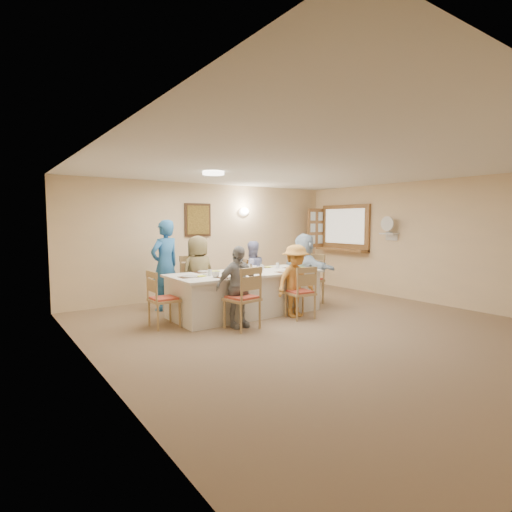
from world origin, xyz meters
TOP-DOWN VIEW (x-y plane):
  - ground at (0.00, 0.00)m, footprint 7.00×7.00m
  - room_walls at (0.00, 0.00)m, footprint 7.00×7.00m
  - wall_picture at (-0.30, 3.46)m, footprint 0.62×0.05m
  - wall_sconce at (0.90, 3.44)m, footprint 0.26×0.09m
  - ceiling_light at (-1.00, 1.50)m, footprint 0.36×0.36m
  - serving_hatch at (3.21, 2.40)m, footprint 0.06×1.50m
  - hatch_sill at (3.09, 2.40)m, footprint 0.30×1.50m
  - shutter_door at (2.95, 3.16)m, footprint 0.55×0.04m
  - fan_shelf at (3.13, 1.05)m, footprint 0.22×0.36m
  - desk_fan at (3.10, 1.05)m, footprint 0.30×0.30m
  - dining_table at (-0.36, 1.50)m, footprint 2.76×1.17m
  - chair_back_left at (-0.96, 2.30)m, footprint 0.53×0.53m
  - chair_back_right at (0.24, 2.30)m, footprint 0.48×0.48m
  - chair_front_left at (-0.96, 0.70)m, footprint 0.53×0.53m
  - chair_front_right at (0.24, 0.70)m, footprint 0.49×0.49m
  - chair_left_end at (-1.91, 1.50)m, footprint 0.44×0.44m
  - chair_right_end at (1.19, 1.50)m, footprint 0.55×0.55m
  - diner_back_left at (-0.96, 2.18)m, footprint 0.77×0.58m
  - diner_back_right at (0.24, 2.18)m, footprint 0.76×0.66m
  - diner_front_left at (-0.96, 0.82)m, footprint 0.78×0.38m
  - diner_front_right at (0.24, 0.82)m, footprint 0.87×0.57m
  - diner_right_end at (1.06, 1.50)m, footprint 1.34×0.46m
  - caregiver at (-1.41, 2.65)m, footprint 0.85×0.75m
  - placemat_fl at (-0.96, 1.08)m, footprint 0.37×0.27m
  - plate_fl at (-0.96, 1.08)m, footprint 0.25×0.25m
  - napkin_fl at (-0.78, 1.03)m, footprint 0.14×0.14m
  - placemat_fr at (0.24, 1.08)m, footprint 0.34×0.26m
  - plate_fr at (0.24, 1.08)m, footprint 0.26×0.26m
  - napkin_fr at (0.42, 1.03)m, footprint 0.13×0.13m
  - placemat_bl at (-0.96, 1.92)m, footprint 0.37×0.28m
  - plate_bl at (-0.96, 1.92)m, footprint 0.25×0.25m
  - napkin_bl at (-0.78, 1.87)m, footprint 0.14×0.14m
  - placemat_br at (0.24, 1.92)m, footprint 0.37×0.27m
  - plate_br at (0.24, 1.92)m, footprint 0.22×0.22m
  - napkin_br at (0.42, 1.87)m, footprint 0.15×0.15m
  - placemat_le at (-1.46, 1.50)m, footprint 0.34×0.25m
  - plate_le at (-1.46, 1.50)m, footprint 0.26×0.26m
  - napkin_le at (-1.28, 1.45)m, footprint 0.14×0.14m
  - placemat_re at (0.76, 1.50)m, footprint 0.35×0.26m
  - plate_re at (0.76, 1.50)m, footprint 0.23×0.23m
  - napkin_re at (0.94, 1.45)m, footprint 0.15×0.15m
  - teacup_a at (-1.14, 1.21)m, footprint 0.14×0.14m
  - teacup_b at (0.04, 1.99)m, footprint 0.14×0.14m
  - bowl_a at (-0.60, 1.22)m, footprint 0.37×0.37m
  - bowl_b at (-0.04, 1.78)m, footprint 0.21×0.21m
  - condiment_ketchup at (-0.42, 1.54)m, footprint 0.13×0.13m
  - condiment_brown at (-0.28, 1.56)m, footprint 0.13×0.13m
  - condiment_malt at (-0.27, 1.47)m, footprint 0.14×0.14m
  - drinking_glass at (-0.51, 1.55)m, footprint 0.06×0.06m

SIDE VIEW (x-z plane):
  - ground at x=0.00m, z-range 0.00..0.00m
  - dining_table at x=-0.36m, z-range 0.00..0.76m
  - chair_back_right at x=0.24m, z-range 0.00..0.89m
  - chair_left_end at x=-1.91m, z-range 0.00..0.91m
  - chair_front_right at x=0.24m, z-range 0.00..0.91m
  - chair_front_left at x=-0.96m, z-range 0.00..0.98m
  - chair_right_end at x=1.19m, z-range 0.00..1.01m
  - chair_back_left at x=-0.96m, z-range 0.00..1.03m
  - diner_front_right at x=0.24m, z-range 0.00..1.27m
  - diner_back_right at x=0.24m, z-range 0.00..1.27m
  - diner_front_left at x=-0.96m, z-range 0.00..1.29m
  - diner_back_left at x=-0.96m, z-range 0.00..1.41m
  - diner_right_end at x=1.06m, z-range 0.00..1.43m
  - placemat_fl at x=-0.96m, z-range 0.76..0.77m
  - placemat_fr at x=0.24m, z-range 0.76..0.77m
  - placemat_bl at x=-0.96m, z-range 0.76..0.77m
  - placemat_br at x=0.24m, z-range 0.76..0.77m
  - placemat_le at x=-1.46m, z-range 0.76..0.77m
  - placemat_re at x=0.76m, z-range 0.76..0.77m
  - napkin_fl at x=-0.78m, z-range 0.77..0.77m
  - napkin_fr at x=0.42m, z-range 0.77..0.77m
  - napkin_bl at x=-0.78m, z-range 0.77..0.77m
  - napkin_br at x=0.42m, z-range 0.77..0.77m
  - napkin_le at x=-1.28m, z-range 0.77..0.77m
  - napkin_re at x=0.94m, z-range 0.77..0.77m
  - plate_fl at x=-0.96m, z-range 0.77..0.78m
  - plate_fr at x=0.24m, z-range 0.76..0.78m
  - plate_bl at x=-0.96m, z-range 0.77..0.78m
  - plate_br at x=0.24m, z-range 0.77..0.78m
  - plate_le at x=-1.46m, z-range 0.76..0.78m
  - plate_re at x=0.76m, z-range 0.77..0.78m
  - bowl_a at x=-0.60m, z-range 0.76..0.82m
  - bowl_b at x=-0.04m, z-range 0.76..0.83m
  - teacup_b at x=0.04m, z-range 0.76..0.84m
  - teacup_a at x=-1.14m, z-range 0.76..0.85m
  - drinking_glass at x=-0.51m, z-range 0.77..0.87m
  - condiment_malt at x=-0.27m, z-range 0.76..0.90m
  - caregiver at x=-1.41m, z-range 0.00..1.70m
  - condiment_brown at x=-0.28m, z-range 0.76..0.98m
  - condiment_ketchup at x=-0.42m, z-range 0.76..0.98m
  - hatch_sill at x=3.09m, z-range 0.95..1.00m
  - fan_shelf at x=3.13m, z-range 1.39..1.41m
  - serving_hatch at x=3.21m, z-range 0.92..2.08m
  - shutter_door at x=2.95m, z-range 1.00..2.00m
  - room_walls at x=0.00m, z-range -1.99..5.01m
  - desk_fan at x=3.10m, z-range 1.41..1.69m
  - wall_picture at x=-0.30m, z-range 1.34..2.06m
  - wall_sconce at x=0.90m, z-range 1.81..1.99m
  - ceiling_light at x=-1.00m, z-range 2.45..2.50m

